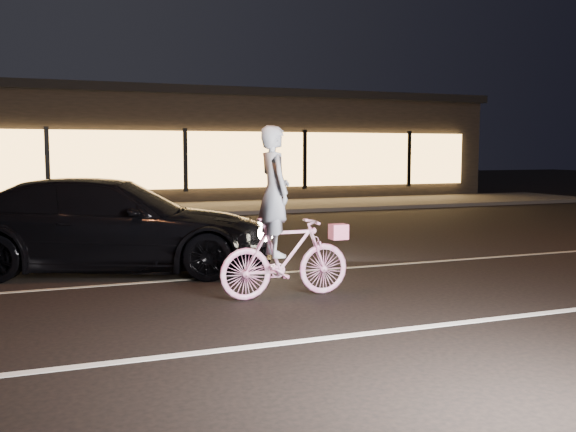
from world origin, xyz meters
name	(u,v)px	position (x,y,z in m)	size (l,w,h in m)	color
ground	(418,293)	(0.00, 0.00, 0.00)	(90.00, 90.00, 0.00)	black
lane_stripe_near	(490,319)	(0.00, -1.50, 0.00)	(60.00, 0.12, 0.01)	silver
lane_stripe_far	(351,267)	(0.00, 2.00, 0.00)	(60.00, 0.10, 0.01)	gray
sidewalk	(198,208)	(0.00, 13.00, 0.06)	(30.00, 4.00, 0.12)	#383533
storefront	(164,145)	(0.00, 18.97, 2.15)	(25.40, 8.42, 4.20)	black
cyclist	(282,237)	(-1.81, 0.39, 0.80)	(1.78, 0.61, 2.24)	#D72A88
sedan	(111,225)	(-3.69, 3.14, 0.74)	(5.52, 3.62, 1.49)	black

